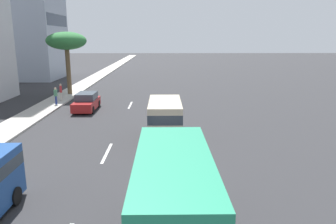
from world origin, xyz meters
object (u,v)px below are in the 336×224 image
Objects in this scene: pedestrian_by_tree at (56,95)px; palm_tree at (66,42)px; pedestrian_near_lamp at (61,91)px; van_fourth at (165,118)px; car_third at (87,102)px; minibus_second at (174,202)px.

palm_tree reaches higher than pedestrian_by_tree.
van_fourth is at bearing 17.82° from pedestrian_near_lamp.
pedestrian_near_lamp is (3.86, 3.46, 0.35)m from car_third.
pedestrian_near_lamp is 1.06× the size of pedestrian_by_tree.
palm_tree reaches higher than car_third.
pedestrian_by_tree is at bearing 43.93° from van_fourth.
palm_tree is at bearing 8.26° from pedestrian_by_tree.
pedestrian_near_lamp is 1.86m from pedestrian_by_tree.
car_third is 5.20m from pedestrian_near_lamp.
van_fourth is 16.40m from pedestrian_near_lamp.
pedestrian_near_lamp is at bearing -138.11° from car_third.
palm_tree is (3.99, 0.27, 4.83)m from pedestrian_near_lamp.
van_fourth is 2.88× the size of pedestrian_by_tree.
pedestrian_by_tree is 7.63m from palm_tree.
car_third is at bearing -115.81° from pedestrian_by_tree.
car_third is at bearing 20.08° from pedestrian_near_lamp.
pedestrian_by_tree is (2.00, 3.38, 0.29)m from car_third.
van_fourth is at bearing 1.07° from minibus_second.
pedestrian_by_tree is (-1.86, -0.08, -0.06)m from pedestrian_near_lamp.
van_fourth is 0.67× the size of palm_tree.
palm_tree is (16.62, 10.72, 4.47)m from van_fourth.
palm_tree reaches higher than minibus_second.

